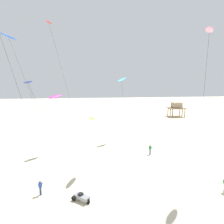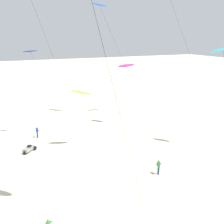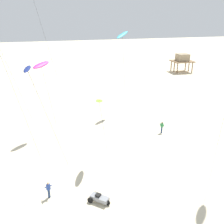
% 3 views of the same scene
% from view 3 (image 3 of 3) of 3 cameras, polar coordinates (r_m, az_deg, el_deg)
% --- Properties ---
extents(ground_plane, '(260.00, 260.00, 0.00)m').
position_cam_3_polar(ground_plane, '(27.37, 4.70, -14.90)').
color(ground_plane, beige).
extents(kite_cyan, '(3.03, 4.30, 13.19)m').
position_cam_3_polar(kite_cyan, '(42.49, 2.32, 16.56)').
color(kite_cyan, '#33BFE0').
rests_on(kite_cyan, ground).
extents(kite_lime, '(2.04, 3.77, 7.83)m').
position_cam_3_polar(kite_lime, '(27.16, -2.83, 2.41)').
color(kite_lime, '#8CD833').
rests_on(kite_lime, ground).
extents(kite_navy, '(3.12, 5.98, 12.30)m').
position_cam_3_polar(kite_navy, '(20.96, -17.94, 8.34)').
color(kite_navy, navy).
rests_on(kite_navy, ground).
extents(kite_magenta, '(2.58, 3.62, 10.14)m').
position_cam_3_polar(kite_magenta, '(34.97, -15.40, 9.93)').
color(kite_magenta, '#D8339E').
rests_on(kite_magenta, ground).
extents(kite_flyer_nearest, '(0.55, 0.52, 1.67)m').
position_cam_3_polar(kite_flyer_nearest, '(37.05, 10.95, -3.27)').
color(kite_flyer_nearest, navy).
rests_on(kite_flyer_nearest, ground).
extents(kite_flyer_furthest, '(0.69, 0.67, 1.67)m').
position_cam_3_polar(kite_flyer_furthest, '(25.44, -13.84, -16.27)').
color(kite_flyer_furthest, navy).
rests_on(kite_flyer_furthest, ground).
extents(stilt_house, '(5.62, 4.64, 4.95)m').
position_cam_3_polar(stilt_house, '(75.32, 15.27, 11.26)').
color(stilt_house, '#846647').
rests_on(stilt_house, ground).
extents(beach_buggy, '(1.95, 1.86, 0.82)m').
position_cam_3_polar(beach_buggy, '(24.60, -2.87, -18.46)').
color(beach_buggy, gray).
rests_on(beach_buggy, ground).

